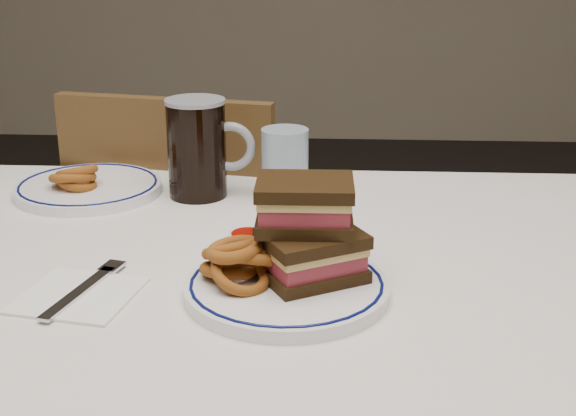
{
  "coord_description": "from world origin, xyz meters",
  "views": [
    {
      "loc": [
        0.17,
        -0.96,
        1.18
      ],
      "look_at": [
        0.12,
        -0.04,
        0.84
      ],
      "focal_mm": 50.0,
      "sensor_mm": 36.0,
      "label": 1
    }
  ],
  "objects_px": {
    "reuben_sandwich": "(308,230)",
    "far_plate": "(89,187)",
    "chair_far": "(192,278)",
    "beer_mug": "(199,147)",
    "main_plate": "(286,287)"
  },
  "relations": [
    {
      "from": "chair_far",
      "to": "beer_mug",
      "type": "height_order",
      "value": "beer_mug"
    },
    {
      "from": "reuben_sandwich",
      "to": "beer_mug",
      "type": "height_order",
      "value": "beer_mug"
    },
    {
      "from": "beer_mug",
      "to": "far_plate",
      "type": "xyz_separation_m",
      "value": [
        -0.19,
        0.0,
        -0.07
      ]
    },
    {
      "from": "chair_far",
      "to": "main_plate",
      "type": "xyz_separation_m",
      "value": [
        0.23,
        -0.62,
        0.28
      ]
    },
    {
      "from": "chair_far",
      "to": "beer_mug",
      "type": "relative_size",
      "value": 5.49
    },
    {
      "from": "main_plate",
      "to": "reuben_sandwich",
      "type": "relative_size",
      "value": 1.7
    },
    {
      "from": "main_plate",
      "to": "far_plate",
      "type": "bearing_deg",
      "value": 133.56
    },
    {
      "from": "chair_far",
      "to": "far_plate",
      "type": "bearing_deg",
      "value": -114.87
    },
    {
      "from": "main_plate",
      "to": "beer_mug",
      "type": "bearing_deg",
      "value": 113.95
    },
    {
      "from": "main_plate",
      "to": "far_plate",
      "type": "relative_size",
      "value": 1.03
    },
    {
      "from": "reuben_sandwich",
      "to": "far_plate",
      "type": "bearing_deg",
      "value": 137.28
    },
    {
      "from": "chair_far",
      "to": "reuben_sandwich",
      "type": "height_order",
      "value": "reuben_sandwich"
    },
    {
      "from": "beer_mug",
      "to": "chair_far",
      "type": "bearing_deg",
      "value": 104.66
    },
    {
      "from": "chair_far",
      "to": "reuben_sandwich",
      "type": "bearing_deg",
      "value": -67.08
    },
    {
      "from": "reuben_sandwich",
      "to": "far_plate",
      "type": "distance_m",
      "value": 0.51
    }
  ]
}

